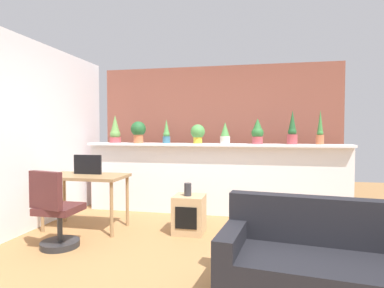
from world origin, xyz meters
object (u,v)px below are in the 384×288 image
(potted_plant_4, at_px, (225,133))
(desk, at_px, (86,181))
(office_chair, at_px, (56,215))
(potted_plant_6, at_px, (292,130))
(potted_plant_2, at_px, (166,133))
(potted_plant_5, at_px, (257,132))
(potted_plant_0, at_px, (115,131))
(potted_plant_7, at_px, (320,130))
(tv_monitor, at_px, (88,164))
(couch, at_px, (323,270))
(potted_plant_3, at_px, (198,133))
(side_cube_shelf, at_px, (189,214))
(potted_plant_1, at_px, (138,131))
(vase_on_shelf, at_px, (188,189))

(potted_plant_4, distance_m, desk, 2.18)
(office_chair, bearing_deg, potted_plant_6, 33.28)
(potted_plant_2, relative_size, potted_plant_5, 0.99)
(potted_plant_0, xyz_separation_m, office_chair, (0.12, -1.83, -0.97))
(potted_plant_5, bearing_deg, office_chair, -141.26)
(potted_plant_7, bearing_deg, tv_monitor, -162.46)
(potted_plant_2, bearing_deg, couch, -51.48)
(potted_plant_3, xyz_separation_m, desk, (-1.37, -1.08, -0.66))
(desk, bearing_deg, potted_plant_4, 29.64)
(side_cube_shelf, height_order, couch, couch)
(potted_plant_0, distance_m, potted_plant_5, 2.38)
(potted_plant_6, distance_m, desk, 3.11)
(potted_plant_4, bearing_deg, potted_plant_1, 179.78)
(desk, height_order, couch, couch)
(office_chair, bearing_deg, potted_plant_5, 38.74)
(vase_on_shelf, bearing_deg, desk, -176.24)
(potted_plant_1, height_order, office_chair, potted_plant_1)
(potted_plant_1, bearing_deg, potted_plant_2, 6.52)
(potted_plant_2, distance_m, potted_plant_4, 0.98)
(potted_plant_6, xyz_separation_m, side_cube_shelf, (-1.40, -0.96, -1.11))
(desk, distance_m, vase_on_shelf, 1.42)
(potted_plant_1, xyz_separation_m, potted_plant_2, (0.47, 0.05, -0.04))
(potted_plant_0, relative_size, potted_plant_2, 1.21)
(desk, height_order, side_cube_shelf, desk)
(side_cube_shelf, distance_m, couch, 2.06)
(potted_plant_5, distance_m, tv_monitor, 2.57)
(potted_plant_4, bearing_deg, side_cube_shelf, -112.52)
(potted_plant_7, bearing_deg, vase_on_shelf, -150.83)
(potted_plant_4, distance_m, couch, 2.83)
(potted_plant_2, height_order, potted_plant_6, potted_plant_6)
(potted_plant_1, bearing_deg, couch, -44.81)
(office_chair, xyz_separation_m, vase_on_shelf, (1.37, 0.84, 0.20))
(potted_plant_4, height_order, tv_monitor, potted_plant_4)
(potted_plant_1, height_order, potted_plant_7, potted_plant_7)
(potted_plant_0, height_order, tv_monitor, potted_plant_0)
(potted_plant_5, bearing_deg, potted_plant_2, 178.93)
(potted_plant_7, bearing_deg, potted_plant_0, -179.57)
(tv_monitor, bearing_deg, potted_plant_7, 17.54)
(potted_plant_6, height_order, office_chair, potted_plant_6)
(potted_plant_1, bearing_deg, side_cube_shelf, -40.86)
(potted_plant_5, distance_m, vase_on_shelf, 1.52)
(potted_plant_1, xyz_separation_m, couch, (2.45, -2.44, -1.08))
(side_cube_shelf, bearing_deg, vase_on_shelf, -121.92)
(potted_plant_3, bearing_deg, potted_plant_4, -6.82)
(potted_plant_6, xyz_separation_m, couch, (-0.01, -2.47, -1.08))
(potted_plant_3, xyz_separation_m, side_cube_shelf, (0.07, -0.97, -1.07))
(side_cube_shelf, relative_size, couch, 0.30)
(potted_plant_6, bearing_deg, tv_monitor, -160.76)
(potted_plant_7, distance_m, couch, 2.76)
(potted_plant_0, height_order, potted_plant_4, potted_plant_0)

